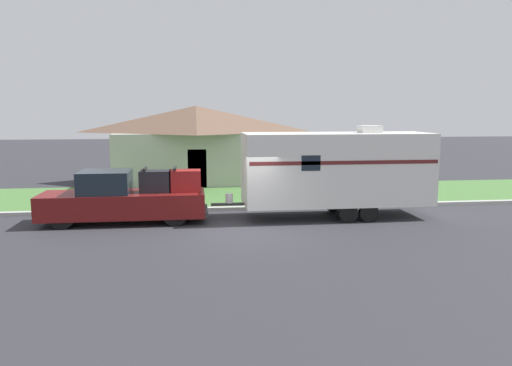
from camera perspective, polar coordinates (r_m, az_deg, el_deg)
The scene contains 7 objects.
ground_plane at distance 17.38m, azimuth -1.16°, elevation -5.50°, with size 120.00×120.00×0.00m, color #2D2D33.
curb_strip at distance 21.01m, azimuth -2.24°, elevation -2.91°, with size 80.00×0.30×0.14m.
lawn_strip at distance 24.60m, azimuth -2.98°, elevation -1.41°, with size 80.00×7.00×0.03m.
house_across_street at distance 29.80m, azimuth -6.83°, elevation 4.64°, with size 9.76×6.52×4.43m.
pickup_truck at distance 19.14m, azimuth -14.72°, elevation -1.72°, with size 6.09×1.94×2.05m.
travel_trailer at distance 19.62m, azimuth 9.19°, elevation 1.63°, with size 8.50×2.38×3.57m.
mailbox at distance 22.87m, azimuth 9.53°, elevation 0.22°, with size 0.48×0.20×1.28m.
Camera 1 is at (-1.77, -16.79, 4.12)m, focal length 35.00 mm.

